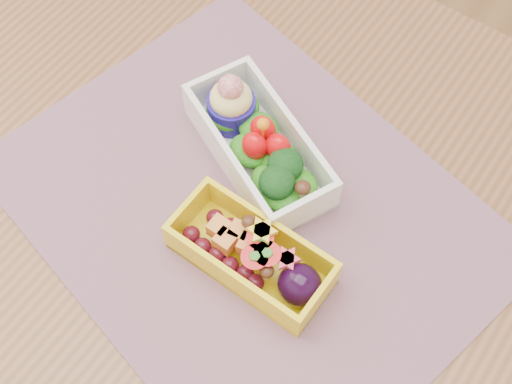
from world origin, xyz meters
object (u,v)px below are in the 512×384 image
Objects in this scene: placemat at (248,209)px; bento_white at (258,144)px; bento_yellow at (254,256)px; table at (254,262)px.

placemat is 0.07m from bento_white.
bento_yellow reaches higher than placemat.
bento_yellow is (0.04, -0.05, 0.03)m from placemat.
placemat is 0.07m from bento_yellow.
placemat is at bearing 144.70° from table.
table is 2.36× the size of placemat.
bento_white reaches higher than placemat.
table is at bearing 126.67° from bento_yellow.
table is 0.10m from placemat.
bento_white is at bearing 115.40° from placemat.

